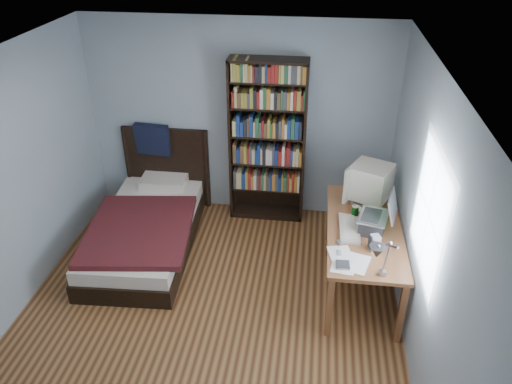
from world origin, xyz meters
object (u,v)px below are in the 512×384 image
speaker (375,243)px  soda_can (355,212)px  desk_lamp (379,253)px  keyboard (349,228)px  bookshelf (268,142)px  desk (359,227)px  laptop (375,221)px  crt_monitor (369,182)px  bed (148,224)px

speaker → soda_can: speaker is taller
desk_lamp → keyboard: bearing=98.0°
keyboard → bookshelf: 1.67m
desk → desk_lamp: 1.78m
keyboard → bookshelf: size_ratio=0.24×
laptop → keyboard: size_ratio=0.87×
keyboard → speaker: (0.22, -0.31, 0.07)m
bookshelf → desk_lamp: bearing=-64.7°
crt_monitor → bed: 2.63m
desk_lamp → keyboard: desk_lamp is taller
desk_lamp → soda_can: bearing=93.7°
soda_can → bed: bearing=173.7°
desk_lamp → bed: (-2.47, 1.56, -0.99)m
bookshelf → bed: size_ratio=0.94×
laptop → keyboard: (-0.24, -0.01, -0.10)m
bed → bookshelf: bearing=31.1°
keyboard → speaker: bearing=-55.9°
speaker → bookshelf: bookshelf is taller
bed → desk: bearing=0.5°
laptop → bookshelf: 1.80m
desk_lamp → keyboard: (-0.15, 1.05, -0.49)m
keyboard → bed: bed is taller
desk → speaker: 0.94m
crt_monitor → keyboard: crt_monitor is taller
speaker → desk_lamp: bearing=-114.2°
crt_monitor → bed: bearing=-179.3°
laptop → speaker: bearing=-93.6°
speaker → keyboard: bearing=107.1°
soda_can → bed: (-2.39, 0.26, -0.54)m
soda_can → bed: size_ratio=0.06×
crt_monitor → soda_can: crt_monitor is taller
keyboard → bookshelf: bearing=125.0°
speaker → bed: 2.73m
desk_lamp → speaker: size_ratio=3.81×
laptop → soda_can: size_ratio=3.35×
desk_lamp → bed: 3.09m
desk → bed: bearing=-179.5°
desk → keyboard: 0.65m
crt_monitor → soda_can: size_ratio=4.26×
bookshelf → laptop: bearing=-47.1°
desk → crt_monitor: 0.58m
desk_lamp → bed: size_ratio=0.29×
keyboard → crt_monitor: bearing=68.3°
desk_lamp → bookshelf: 2.64m
desk → keyboard: (-0.16, -0.54, 0.33)m
bed → desk_lamp: bearing=-32.4°
crt_monitor → laptop: crt_monitor is taller
soda_can → bookshelf: bearing=134.0°
desk_lamp → speaker: bearing=84.2°
laptop → bed: (-2.57, 0.50, -0.60)m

